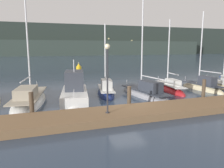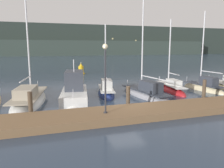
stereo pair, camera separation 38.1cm
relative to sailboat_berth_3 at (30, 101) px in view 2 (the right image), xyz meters
The scene contains 14 objects.
ground_plane 7.64m from the sailboat_berth_3, 27.50° to the right, with size 400.00×400.00×0.00m, color #2D3D51.
dock 8.76m from the sailboat_berth_3, 39.38° to the right, with size 33.67×2.80×0.45m, color brown.
mooring_pile_1 3.98m from the sailboat_berth_3, 85.82° to the right, with size 0.28×0.28×1.65m, color #4C3D2D.
mooring_pile_2 7.85m from the sailboat_berth_3, 29.99° to the right, with size 0.28×0.28×1.63m, color #4C3D2D.
mooring_pile_3 13.84m from the sailboat_berth_3, 16.43° to the right, with size 0.28×0.28×1.82m, color #4C3D2D.
sailboat_berth_3 is the anchor object (origin of this frame).
motorboat_berth_4 3.57m from the sailboat_berth_3, ahead, with size 3.25×6.66×3.88m.
sailboat_berth_5 6.77m from the sailboat_berth_3, 10.79° to the left, with size 2.47×5.50×7.12m.
sailboat_berth_6 9.78m from the sailboat_berth_3, ahead, with size 2.61×7.23×10.38m.
sailboat_berth_7 13.21m from the sailboat_berth_3, ahead, with size 1.88×5.82×7.65m.
sailboat_berth_8 16.75m from the sailboat_berth_3, ahead, with size 1.77×5.55×8.53m.
channel_buoy 19.10m from the sailboat_berth_3, 68.16° to the left, with size 1.25×1.25×1.91m.
dock_lamppost 7.95m from the sailboat_berth_3, 51.39° to the right, with size 0.32×0.32×4.09m.
hillside_backdrop 110.45m from the sailboat_berth_3, 85.15° to the left, with size 240.00×23.00×16.82m.
Camera 2 is at (-5.63, -14.37, 4.33)m, focal length 35.00 mm.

